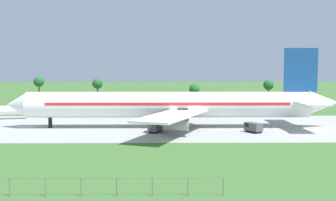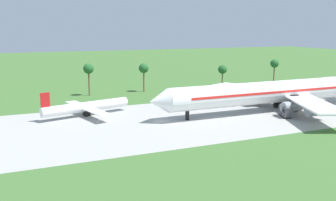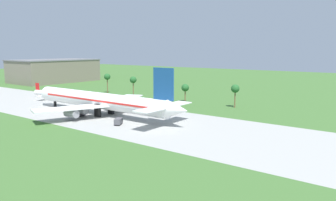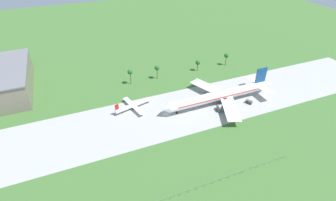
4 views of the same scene
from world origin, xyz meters
The scene contains 8 objects.
ground_plane centered at (0.00, 0.00, 0.00)m, with size 600.00×600.00×0.00m, color #3D662D.
taxiway_strip centered at (0.00, 0.00, 0.01)m, with size 320.00×44.00×0.02m.
jet_airliner centered at (36.12, -1.57, 5.44)m, with size 79.40×52.73×18.94m.
regional_aircraft centered at (-16.46, 13.23, 2.44)m, with size 24.07×21.86×7.42m.
baggage_tug centered at (53.16, -9.34, 1.18)m, with size 3.75×4.53×2.16m.
catering_van centered at (31.50, -8.93, 1.51)m, with size 3.41×5.17×2.83m.
terminal_building centered at (-92.06, 65.22, 8.61)m, with size 36.72×61.20×17.18m.
palm_tree_row centered at (28.70, 43.50, 8.09)m, with size 82.74×3.60×11.21m.
Camera 3 is at (130.02, -84.19, 24.69)m, focal length 35.00 mm.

